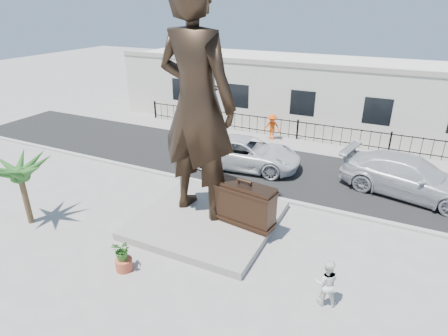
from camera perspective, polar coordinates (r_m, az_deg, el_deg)
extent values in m
plane|color=#9E9991|center=(13.95, -3.65, -11.72)|extent=(100.00, 100.00, 0.00)
cube|color=black|center=(20.37, 7.36, 0.31)|extent=(40.00, 7.00, 0.01)
cube|color=#A5A399|center=(17.38, 3.60, -3.71)|extent=(40.00, 0.25, 0.12)
cube|color=#9E9991|center=(23.94, 10.49, 3.80)|extent=(40.00, 2.50, 0.02)
cube|color=gray|center=(15.16, -2.55, -7.80)|extent=(5.20, 5.20, 0.30)
cube|color=black|center=(24.48, 11.12, 5.67)|extent=(22.00, 0.10, 1.20)
cube|color=silver|center=(28.02, 13.73, 11.16)|extent=(28.00, 7.00, 4.40)
imported|color=black|center=(13.86, -4.17, 9.68)|extent=(3.47, 2.52, 8.83)
cube|color=black|center=(14.21, 3.08, -5.53)|extent=(2.46, 1.09, 1.68)
imported|color=white|center=(11.63, 15.30, -16.49)|extent=(0.86, 0.75, 1.49)
imported|color=silver|center=(19.85, 3.29, 2.36)|extent=(6.06, 3.33, 1.61)
imported|color=#B8BABD|center=(18.88, 26.42, -1.21)|extent=(6.42, 3.65, 1.75)
imported|color=#F1520C|center=(24.06, 7.33, 6.22)|extent=(1.10, 0.67, 1.65)
cylinder|color=#B94C30|center=(13.18, -14.98, -14.01)|extent=(0.56, 0.56, 0.40)
imported|color=#326520|center=(12.85, -15.25, -12.06)|extent=(0.74, 0.67, 0.71)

